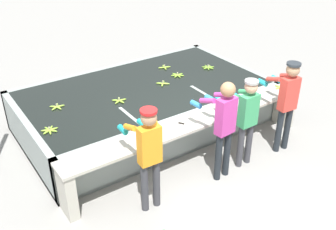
% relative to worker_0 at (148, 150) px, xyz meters
% --- Properties ---
extents(ground_plane, '(80.00, 80.00, 0.00)m').
position_rel_worker_0_xyz_m(ground_plane, '(1.23, 0.30, -1.02)').
color(ground_plane, gray).
rests_on(ground_plane, ground).
extents(wash_tank, '(4.80, 2.79, 0.82)m').
position_rel_worker_0_xyz_m(wash_tank, '(1.23, 2.14, -0.61)').
color(wash_tank, gray).
rests_on(wash_tank, ground).
extents(work_ledge, '(4.80, 0.45, 0.82)m').
position_rel_worker_0_xyz_m(work_ledge, '(1.23, 0.53, -0.42)').
color(work_ledge, '#B7B2A3').
rests_on(work_ledge, ground).
extents(worker_0, '(0.42, 0.72, 1.67)m').
position_rel_worker_0_xyz_m(worker_0, '(0.00, 0.00, 0.00)').
color(worker_0, '#38383D').
rests_on(worker_0, ground).
extents(worker_1, '(0.45, 0.73, 1.73)m').
position_rel_worker_0_xyz_m(worker_1, '(1.36, -0.04, 0.03)').
color(worker_1, '#1E2328').
rests_on(worker_1, ground).
extents(worker_2, '(0.41, 0.71, 1.60)m').
position_rel_worker_0_xyz_m(worker_2, '(1.91, 0.02, -0.05)').
color(worker_2, '#38383D').
rests_on(worker_2, ground).
extents(worker_3, '(0.45, 0.74, 1.71)m').
position_rel_worker_0_xyz_m(worker_3, '(2.81, -0.04, 0.03)').
color(worker_3, '#1E2328').
rests_on(worker_3, ground).
extents(banana_bunch_floating_0, '(0.27, 0.28, 0.08)m').
position_rel_worker_0_xyz_m(banana_bunch_floating_0, '(-0.88, 1.60, -0.18)').
color(banana_bunch_floating_0, '#8CB738').
rests_on(banana_bunch_floating_0, wash_tank).
extents(banana_bunch_floating_1, '(0.27, 0.28, 0.08)m').
position_rel_worker_0_xyz_m(banana_bunch_floating_1, '(0.54, 1.89, -0.18)').
color(banana_bunch_floating_1, '#8CB738').
rests_on(banana_bunch_floating_1, wash_tank).
extents(banana_bunch_floating_2, '(0.27, 0.28, 0.08)m').
position_rel_worker_0_xyz_m(banana_bunch_floating_2, '(-0.49, 2.30, -0.18)').
color(banana_bunch_floating_2, '#93BC3D').
rests_on(banana_bunch_floating_2, wash_tank).
extents(banana_bunch_floating_3, '(0.23, 0.23, 0.08)m').
position_rel_worker_0_xyz_m(banana_bunch_floating_3, '(1.61, 2.06, -0.18)').
color(banana_bunch_floating_3, '#93BC3D').
rests_on(banana_bunch_floating_3, wash_tank).
extents(banana_bunch_floating_4, '(0.28, 0.28, 0.08)m').
position_rel_worker_0_xyz_m(banana_bunch_floating_4, '(2.11, 2.74, -0.18)').
color(banana_bunch_floating_4, '#93BC3D').
rests_on(banana_bunch_floating_4, wash_tank).
extents(banana_bunch_floating_5, '(0.28, 0.28, 0.08)m').
position_rel_worker_0_xyz_m(banana_bunch_floating_5, '(2.10, 2.23, -0.18)').
color(banana_bunch_floating_5, '#7FAD33').
rests_on(banana_bunch_floating_5, wash_tank).
extents(banana_bunch_floating_6, '(0.28, 0.28, 0.08)m').
position_rel_worker_0_xyz_m(banana_bunch_floating_6, '(2.90, 2.19, -0.18)').
color(banana_bunch_floating_6, '#75A333').
rests_on(banana_bunch_floating_6, wash_tank).
extents(banana_bunch_ledge_0, '(0.27, 0.28, 0.08)m').
position_rel_worker_0_xyz_m(banana_bunch_ledge_0, '(3.42, 0.59, -0.18)').
color(banana_bunch_ledge_0, '#9EC642').
rests_on(banana_bunch_ledge_0, work_ledge).
extents(knife_0, '(0.22, 0.31, 0.02)m').
position_rel_worker_0_xyz_m(knife_0, '(1.04, 0.53, -0.19)').
color(knife_0, silver).
rests_on(knife_0, work_ledge).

